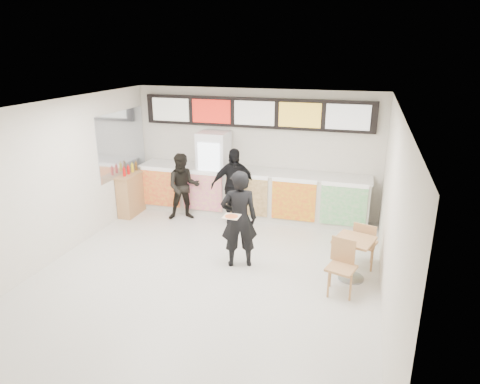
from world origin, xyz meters
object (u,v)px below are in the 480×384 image
at_px(service_counter, 251,193).
at_px(customer_mid, 234,186).
at_px(drinks_fridge, 214,173).
at_px(customer_main, 239,219).
at_px(condiment_ledge, 132,193).
at_px(cafe_table, 353,251).
at_px(customer_left, 183,187).

distance_m(service_counter, customer_mid, 0.68).
bearing_deg(drinks_fridge, service_counter, -0.99).
xyz_separation_m(service_counter, customer_mid, (-0.26, -0.54, 0.32)).
distance_m(drinks_fridge, customer_main, 2.85).
bearing_deg(service_counter, condiment_ledge, -166.14).
relative_size(customer_mid, cafe_table, 1.09).
height_order(service_counter, condiment_ledge, condiment_ledge).
distance_m(customer_mid, condiment_ledge, 2.59).
bearing_deg(customer_main, customer_left, -65.54).
xyz_separation_m(customer_main, condiment_ledge, (-3.27, 1.78, -0.40)).
bearing_deg(service_counter, customer_left, -156.47).
bearing_deg(cafe_table, customer_mid, 162.54).
distance_m(service_counter, condiment_ledge, 2.91).
distance_m(customer_main, customer_left, 2.65).
bearing_deg(customer_left, cafe_table, -47.72).
bearing_deg(customer_mid, condiment_ledge, 158.18).
bearing_deg(drinks_fridge, customer_left, -128.96).
distance_m(customer_mid, cafe_table, 3.36).
height_order(cafe_table, condiment_ledge, condiment_ledge).
bearing_deg(customer_left, customer_main, -67.46).
relative_size(customer_mid, condiment_ledge, 1.45).
relative_size(customer_main, cafe_table, 1.13).
bearing_deg(drinks_fridge, customer_main, -61.00).
bearing_deg(condiment_ledge, customer_mid, 3.44).
xyz_separation_m(customer_left, condiment_ledge, (-1.36, -0.06, -0.27)).
bearing_deg(customer_main, drinks_fridge, -82.63).
relative_size(service_counter, drinks_fridge, 2.78).
bearing_deg(cafe_table, customer_main, -161.64).
distance_m(service_counter, customer_left, 1.61).
height_order(customer_left, cafe_table, customer_left).
height_order(customer_main, cafe_table, customer_main).
relative_size(customer_left, cafe_table, 0.98).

